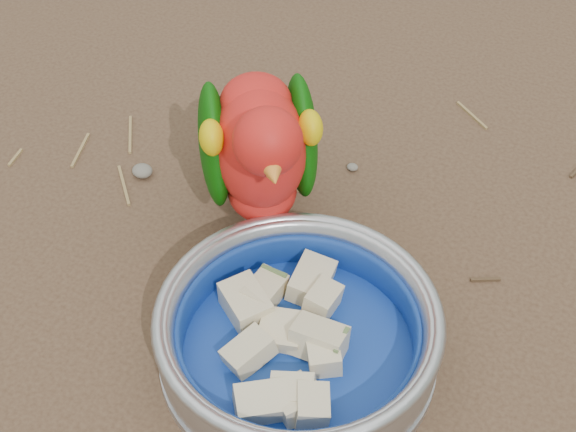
% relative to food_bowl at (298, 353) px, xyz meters
% --- Properties ---
extents(ground, '(60.00, 60.00, 0.00)m').
position_rel_food_bowl_xyz_m(ground, '(-0.08, -0.06, -0.01)').
color(ground, '#513928').
extents(food_bowl, '(0.24, 0.24, 0.02)m').
position_rel_food_bowl_xyz_m(food_bowl, '(0.00, 0.00, 0.00)').
color(food_bowl, '#B2B2BA').
rests_on(food_bowl, ground).
extents(bowl_wall, '(0.24, 0.24, 0.04)m').
position_rel_food_bowl_xyz_m(bowl_wall, '(0.00, 0.00, 0.03)').
color(bowl_wall, '#B2B2BA').
rests_on(bowl_wall, food_bowl).
extents(fruit_wedges, '(0.14, 0.14, 0.03)m').
position_rel_food_bowl_xyz_m(fruit_wedges, '(0.00, -0.00, 0.02)').
color(fruit_wedges, beige).
rests_on(fruit_wedges, food_bowl).
extents(lory_parrot, '(0.22, 0.25, 0.19)m').
position_rel_food_bowl_xyz_m(lory_parrot, '(-0.10, 0.13, 0.08)').
color(lory_parrot, red).
rests_on(lory_parrot, ground).
extents(ground_debris, '(0.90, 0.80, 0.01)m').
position_rel_food_bowl_xyz_m(ground_debris, '(-0.04, 0.04, -0.01)').
color(ground_debris, olive).
rests_on(ground_debris, ground).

